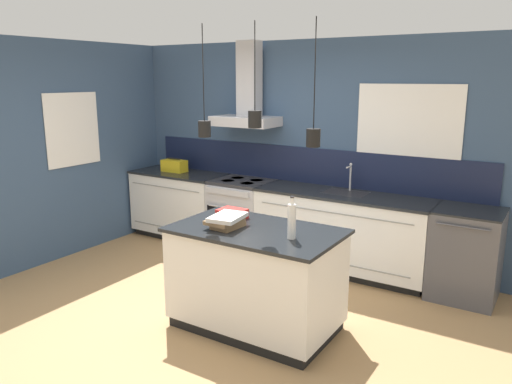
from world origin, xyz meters
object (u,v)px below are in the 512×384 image
(dishwasher, at_px, (466,254))
(book_stack, at_px, (227,221))
(oven_range, at_px, (242,215))
(bottle_on_island, at_px, (292,221))
(red_supply_box, at_px, (232,214))
(yellow_toolbox, at_px, (174,166))

(dishwasher, xyz_separation_m, book_stack, (-1.66, -1.75, 0.52))
(oven_range, relative_size, book_stack, 2.47)
(bottle_on_island, distance_m, book_stack, 0.62)
(book_stack, height_order, red_supply_box, book_stack)
(bottle_on_island, distance_m, yellow_toolbox, 3.22)
(bottle_on_island, distance_m, red_supply_box, 0.77)
(book_stack, distance_m, red_supply_box, 0.28)
(oven_range, xyz_separation_m, yellow_toolbox, (-1.11, 0.00, 0.54))
(dishwasher, xyz_separation_m, yellow_toolbox, (-3.78, 0.00, 0.54))
(bottle_on_island, bearing_deg, oven_range, 133.45)
(red_supply_box, relative_size, yellow_toolbox, 0.71)
(oven_range, distance_m, bottle_on_island, 2.43)
(yellow_toolbox, bearing_deg, oven_range, -0.22)
(bottle_on_island, height_order, book_stack, bottle_on_island)
(red_supply_box, bearing_deg, yellow_toolbox, 143.27)
(oven_range, distance_m, dishwasher, 2.67)
(dishwasher, bearing_deg, book_stack, -133.55)
(book_stack, xyz_separation_m, red_supply_box, (-0.12, 0.25, -0.02))
(bottle_on_island, xyz_separation_m, yellow_toolbox, (-2.73, 1.71, -0.07))
(bottle_on_island, relative_size, book_stack, 0.94)
(bottle_on_island, relative_size, yellow_toolbox, 1.02)
(oven_range, bearing_deg, dishwasher, 0.09)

